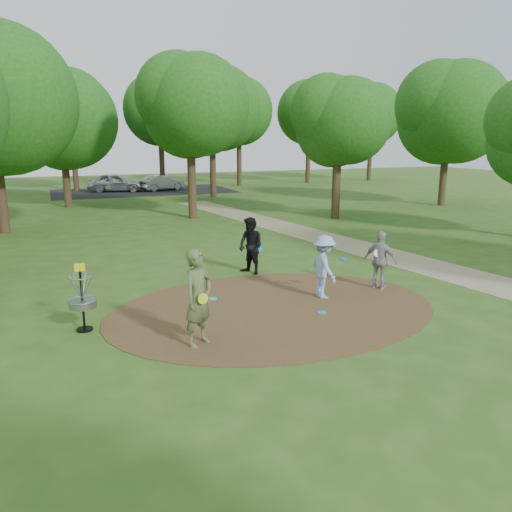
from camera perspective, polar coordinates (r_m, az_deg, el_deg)
name	(u,v)px	position (r m, az deg, el deg)	size (l,w,h in m)	color
ground	(274,309)	(12.59, 2.09, -6.05)	(100.00, 100.00, 0.00)	#2D5119
dirt_clearing	(274,308)	(12.58, 2.09, -6.01)	(8.40, 8.40, 0.02)	#47301C
footpath	(426,266)	(17.66, 18.87, -1.06)	(2.00, 40.00, 0.01)	#8C7A5B
parking_lot	(144,191)	(41.60, -12.72, 7.25)	(14.00, 8.00, 0.01)	black
player_observer_with_disc	(198,298)	(10.21, -6.61, -4.80)	(0.88, 0.82, 2.02)	#545F37
player_throwing_with_disc	(324,267)	(13.34, 7.77, -1.22)	(1.11, 1.13, 1.70)	#89A9CD
player_walking_with_disc	(251,246)	(15.54, -0.59, 1.14)	(0.96, 1.06, 1.79)	black
player_waiting_with_disc	(381,260)	(14.41, 14.05, -0.50)	(0.83, 1.05, 1.66)	#969698
disc_ground_cyan	(213,299)	(13.29, -4.96, -4.90)	(0.22, 0.22, 0.02)	#19C8CC
disc_ground_blue	(322,312)	(12.35, 7.52, -6.41)	(0.22, 0.22, 0.02)	#0D97E6
car_left	(116,182)	(41.66, -15.70, 8.10)	(1.74, 4.34, 1.48)	#A1A5A9
car_right	(162,183)	(41.82, -10.70, 8.21)	(1.30, 3.74, 1.23)	#9CA1A3
disc_golf_basket	(82,293)	(11.59, -19.30, -3.98)	(0.63, 0.63, 1.54)	black
tree_ring	(227,110)	(20.87, -3.35, 16.29)	(37.26, 45.69, 8.99)	#332316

